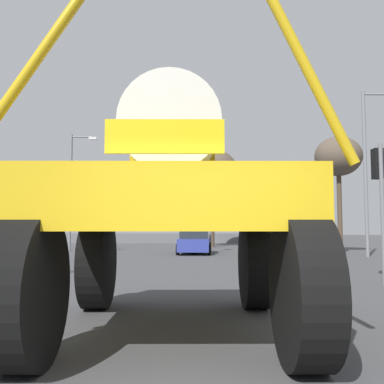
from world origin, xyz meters
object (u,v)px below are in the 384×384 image
Objects in this scene: streetlight_far_left at (72,186)px; bare_tree_far_center at (212,172)px; streetlight_far_right at (368,164)px; sedan_ahead at (195,241)px; oversize_sprayer at (173,209)px; traffic_signal_near_right at (379,182)px; traffic_signal_far_right at (210,210)px; traffic_signal_far_left at (88,207)px; bare_tree_right at (338,157)px.

bare_tree_far_center is (9.28, 5.24, 1.57)m from streetlight_far_left.
sedan_ahead is at bearing 161.81° from streetlight_far_right.
oversize_sprayer is 0.63× the size of streetlight_far_right.
traffic_signal_near_right is at bearing -156.84° from sedan_ahead.
streetlight_far_right is at bearing -29.47° from traffic_signal_far_right.
traffic_signal_far_left reaches higher than traffic_signal_far_right.
traffic_signal_far_left is (-11.16, 15.24, -0.05)m from traffic_signal_near_right.
bare_tree_far_center reaches higher than oversize_sprayer.
traffic_signal_far_right is at bearing 0.03° from traffic_signal_far_left.
oversize_sprayer is 23.10m from streetlight_far_left.
traffic_signal_far_right is 0.40× the size of streetlight_far_right.
traffic_signal_far_left is at bearing -179.97° from traffic_signal_far_right.
traffic_signal_near_right is at bearing -81.71° from bare_tree_far_center.
streetlight_far_right is (7.94, -4.49, 2.26)m from traffic_signal_far_right.
traffic_signal_near_right is 11.74m from streetlight_far_right.
bare_tree_right is (-0.42, 3.19, 0.83)m from streetlight_far_right.
streetlight_far_right reaches higher than streetlight_far_left.
bare_tree_far_center reaches higher than traffic_signal_far_left.
sedan_ahead is 1.13× the size of traffic_signal_far_left.
traffic_signal_far_left is 0.50× the size of streetlight_far_left.
sedan_ahead is at bearing -100.54° from bare_tree_far_center.
bare_tree_right is at bearing 97.52° from streetlight_far_right.
traffic_signal_far_right is 8.23m from bare_tree_right.
bare_tree_right is (9.32, 19.23, 3.80)m from oversize_sprayer.
streetlight_far_right is (15.39, -4.48, 2.07)m from traffic_signal_far_left.
streetlight_far_left is at bearing 170.67° from bare_tree_right.
sedan_ahead is 9.71m from bare_tree_far_center.
streetlight_far_right is (4.23, 10.76, 2.02)m from traffic_signal_near_right.
streetlight_far_left is (-7.76, 2.93, 3.45)m from sedan_ahead.
streetlight_far_left is 0.87× the size of streetlight_far_right.
streetlight_far_right is 1.26× the size of bare_tree_right.
oversize_sprayer is 1.46× the size of traffic_signal_far_left.
bare_tree_far_center is (7.97, 6.62, 3.01)m from traffic_signal_far_left.
bare_tree_far_center is (1.52, 8.17, 5.02)m from sedan_ahead.
traffic_signal_near_right is 0.51× the size of bare_tree_far_center.
bare_tree_far_center is at bearing 85.49° from traffic_signal_far_right.
traffic_signal_far_right is (-3.71, 15.25, -0.24)m from traffic_signal_near_right.
sedan_ahead is 1.21× the size of traffic_signal_far_right.
traffic_signal_far_right is 0.46× the size of streetlight_far_left.
oversize_sprayer is at bearing -121.29° from streetlight_far_right.
sedan_ahead is 8.98m from streetlight_far_left.
oversize_sprayer is at bearing -178.23° from sedan_ahead.
traffic_signal_far_right is at bearing -4.20° from oversize_sprayer.
streetlight_far_left is 1.09× the size of bare_tree_right.
oversize_sprayer is at bearing -95.02° from traffic_signal_far_right.
traffic_signal_near_right is at bearing -111.48° from streetlight_far_right.
sedan_ahead is (0.80, 18.97, -1.11)m from oversize_sprayer.
bare_tree_far_center is (-7.42, 11.11, 0.94)m from streetlight_far_right.
sedan_ahead is 10.26m from streetlight_far_right.
traffic_signal_far_right is (7.45, 0.00, -0.19)m from traffic_signal_far_left.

